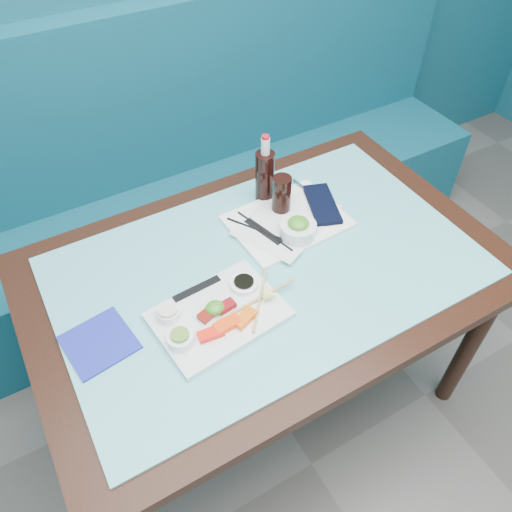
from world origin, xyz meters
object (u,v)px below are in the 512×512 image
serving_tray (287,221)px  blue_napkin (99,342)px  dining_table (267,285)px  cola_glass (282,194)px  booth_bench (172,204)px  sashimi_plate (219,315)px  seaweed_bowl (298,230)px  cola_bottle_body (265,177)px

serving_tray → blue_napkin: size_ratio=2.16×
dining_table → serving_tray: serving_tray is taller
dining_table → cola_glass: 0.30m
booth_bench → blue_napkin: bearing=-121.1°
sashimi_plate → blue_napkin: size_ratio=2.05×
dining_table → blue_napkin: bearing=-178.0°
seaweed_bowl → cola_bottle_body: cola_bottle_body is taller
booth_bench → dining_table: bearing=-90.0°
dining_table → seaweed_bowl: 0.20m
dining_table → cola_bottle_body: cola_bottle_body is taller
seaweed_bowl → blue_napkin: bearing=-173.8°
cola_glass → cola_bottle_body: cola_bottle_body is taller
serving_tray → seaweed_bowl: seaweed_bowl is taller
blue_napkin → cola_glass: bearing=16.6°
booth_bench → serving_tray: (0.15, -0.71, 0.39)m
cola_bottle_body → seaweed_bowl: bearing=-92.6°
booth_bench → serving_tray: size_ratio=8.40×
serving_tray → seaweed_bowl: (-0.01, -0.07, 0.03)m
seaweed_bowl → blue_napkin: seaweed_bowl is taller
booth_bench → seaweed_bowl: (0.14, -0.79, 0.42)m
dining_table → seaweed_bowl: (0.14, 0.05, 0.13)m
seaweed_bowl → sashimi_plate: bearing=-156.7°
cola_bottle_body → dining_table: bearing=-118.8°
sashimi_plate → cola_bottle_body: cola_bottle_body is taller
cola_glass → blue_napkin: size_ratio=0.76×
cola_bottle_body → blue_napkin: bearing=-156.5°
cola_glass → dining_table: bearing=-130.9°
serving_tray → blue_napkin: 0.68m
cola_glass → sashimi_plate: bearing=-142.8°
seaweed_bowl → cola_glass: bearing=81.3°
seaweed_bowl → cola_glass: cola_glass is taller
booth_bench → sashimi_plate: (-0.21, -0.94, 0.39)m
booth_bench → seaweed_bowl: booth_bench is taller
sashimi_plate → serving_tray: sashimi_plate is taller
serving_tray → cola_bottle_body: 0.17m
booth_bench → dining_table: booth_bench is taller
sashimi_plate → cola_glass: cola_glass is taller
cola_glass → seaweed_bowl: bearing=-98.7°
serving_tray → dining_table: bearing=-141.9°
cola_bottle_body → blue_napkin: cola_bottle_body is taller
seaweed_bowl → cola_glass: 0.14m
serving_tray → cola_bottle_body: cola_bottle_body is taller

